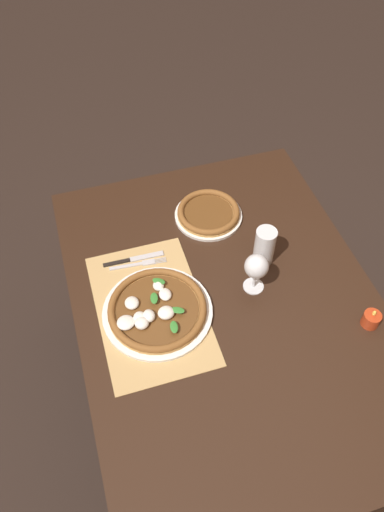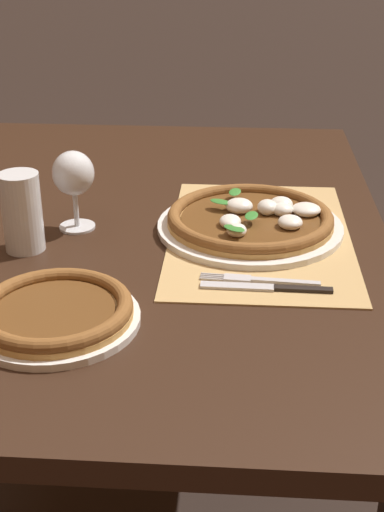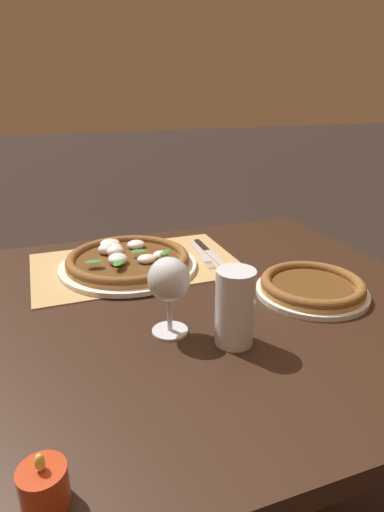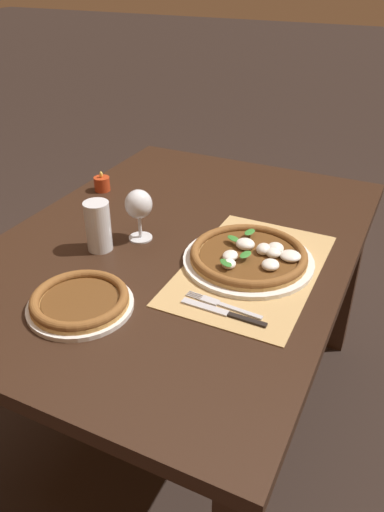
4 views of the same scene
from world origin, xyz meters
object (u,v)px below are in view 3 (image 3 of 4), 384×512
pizza_near (128,260)px  fork (202,255)px  wine_glass (169,283)px  votive_candle (44,487)px  knife (209,252)px  pint_glass (235,309)px  pizza_far (312,287)px

pizza_near → fork: pizza_near is taller
wine_glass → votive_candle: size_ratio=2.15×
pizza_near → fork: (-0.21, -0.01, -0.02)m
wine_glass → knife: 0.44m
pizza_near → votive_candle: bearing=70.0°
fork → knife: size_ratio=0.93×
pizza_near → pint_glass: pint_glass is taller
votive_candle → wine_glass: bearing=-128.8°
pizza_far → votive_candle: size_ratio=3.54×
votive_candle → pizza_far: bearing=-149.9°
pizza_far → pizza_near: bearing=-39.0°
pizza_far → wine_glass: size_ratio=1.64×
pizza_far → knife: 0.34m
pizza_near → pizza_far: size_ratio=1.40×
wine_glass → knife: bearing=-122.5°
pizza_near → fork: bearing=-176.9°
wine_glass → votive_candle: bearing=51.2°
knife → pizza_near: bearing=5.4°
pint_glass → votive_candle: size_ratio=2.01×
pizza_near → wine_glass: 0.35m
pizza_far → wine_glass: 0.37m
pizza_near → wine_glass: bearing=91.5°
pint_glass → votive_candle: bearing=33.6°
pizza_far → fork: size_ratio=1.27×
pizza_near → fork: 0.21m
pizza_far → wine_glass: (0.35, 0.04, 0.09)m
pizza_far → fork: 0.34m
pizza_near → votive_candle: 0.68m
wine_glass → fork: size_ratio=0.77×
fork → knife: 0.03m
wine_glass → fork: 0.42m
votive_candle → knife: bearing=-125.5°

